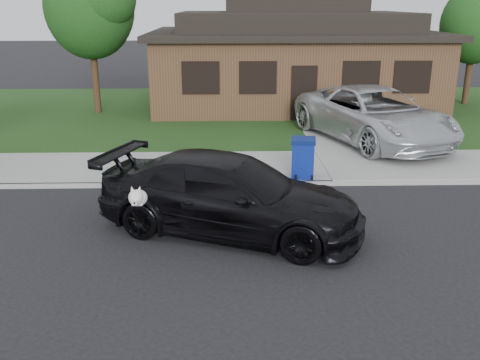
{
  "coord_description": "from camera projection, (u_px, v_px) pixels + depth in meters",
  "views": [
    {
      "loc": [
        0.94,
        -9.75,
        4.59
      ],
      "look_at": [
        1.23,
        0.71,
        1.1
      ],
      "focal_mm": 40.0,
      "sensor_mm": 36.0,
      "label": 1
    }
  ],
  "objects": [
    {
      "name": "ground",
      "position": [
        180.0,
        244.0,
        10.67
      ],
      "size": [
        120.0,
        120.0,
        0.0
      ],
      "primitive_type": "plane",
      "color": "black",
      "rests_on": "ground"
    },
    {
      "name": "sidewalk",
      "position": [
        193.0,
        168.0,
        15.4
      ],
      "size": [
        60.0,
        3.0,
        0.12
      ],
      "primitive_type": "cube",
      "color": "gray",
      "rests_on": "ground"
    },
    {
      "name": "curb",
      "position": [
        190.0,
        184.0,
        13.97
      ],
      "size": [
        60.0,
        0.12,
        0.12
      ],
      "primitive_type": "cube",
      "color": "gray",
      "rests_on": "ground"
    },
    {
      "name": "lawn",
      "position": [
        204.0,
        113.0,
        22.98
      ],
      "size": [
        60.0,
        13.0,
        0.13
      ],
      "primitive_type": "cube",
      "color": "#193814",
      "rests_on": "ground"
    },
    {
      "name": "driveway",
      "position": [
        359.0,
        127.0,
        20.29
      ],
      "size": [
        4.5,
        13.0,
        0.14
      ],
      "primitive_type": "cube",
      "color": "gray",
      "rests_on": "ground"
    },
    {
      "name": "sedan",
      "position": [
        230.0,
        195.0,
        11.02
      ],
      "size": [
        5.97,
        4.08,
        1.6
      ],
      "rotation": [
        0.0,
        0.0,
        1.2
      ],
      "color": "black",
      "rests_on": "ground"
    },
    {
      "name": "minivan",
      "position": [
        374.0,
        115.0,
        17.74
      ],
      "size": [
        5.01,
        7.06,
        1.79
      ],
      "primitive_type": "imported",
      "rotation": [
        0.0,
        0.0,
        0.35
      ],
      "color": "silver",
      "rests_on": "driveway"
    },
    {
      "name": "recycling_bin",
      "position": [
        303.0,
        158.0,
        14.23
      ],
      "size": [
        0.72,
        0.73,
        1.06
      ],
      "rotation": [
        0.0,
        0.0,
        -0.14
      ],
      "color": "navy",
      "rests_on": "sidewalk"
    },
    {
      "name": "house",
      "position": [
        292.0,
        59.0,
        24.32
      ],
      "size": [
        12.6,
        8.6,
        4.65
      ],
      "color": "#422B1C",
      "rests_on": "ground"
    },
    {
      "name": "tree_0",
      "position": [
        93.0,
        5.0,
        21.35
      ],
      "size": [
        3.78,
        3.6,
        6.34
      ],
      "color": "#332114",
      "rests_on": "ground"
    },
    {
      "name": "tree_1",
      "position": [
        479.0,
        23.0,
        23.47
      ],
      "size": [
        3.15,
        3.0,
        5.25
      ],
      "color": "#332114",
      "rests_on": "ground"
    }
  ]
}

